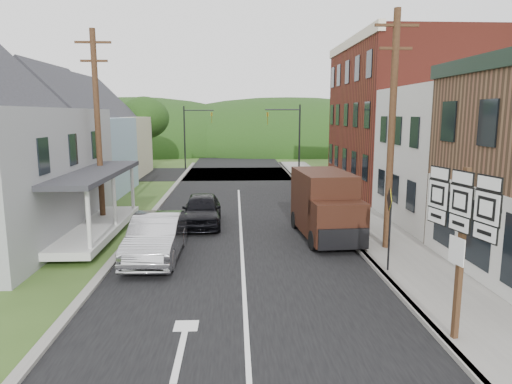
{
  "coord_description": "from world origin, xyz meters",
  "views": [
    {
      "loc": [
        -0.25,
        -13.36,
        5.26
      ],
      "look_at": [
        0.58,
        4.47,
        2.2
      ],
      "focal_mm": 32.0,
      "sensor_mm": 36.0,
      "label": 1
    }
  ],
  "objects": [
    {
      "name": "ground",
      "position": [
        0.0,
        0.0,
        0.0
      ],
      "size": [
        120.0,
        120.0,
        0.0
      ],
      "primitive_type": "plane",
      "color": "#2D4719",
      "rests_on": "ground"
    },
    {
      "name": "road",
      "position": [
        0.0,
        10.0,
        0.0
      ],
      "size": [
        9.0,
        90.0,
        0.02
      ],
      "primitive_type": "cube",
      "color": "black",
      "rests_on": "ground"
    },
    {
      "name": "cross_road",
      "position": [
        0.0,
        27.0,
        0.0
      ],
      "size": [
        60.0,
        9.0,
        0.02
      ],
      "primitive_type": "cube",
      "color": "black",
      "rests_on": "ground"
    },
    {
      "name": "sidewalk_right",
      "position": [
        5.9,
        8.0,
        0.07
      ],
      "size": [
        2.8,
        55.0,
        0.15
      ],
      "primitive_type": "cube",
      "color": "slate",
      "rests_on": "ground"
    },
    {
      "name": "curb_right",
      "position": [
        4.55,
        8.0,
        0.07
      ],
      "size": [
        0.2,
        55.0,
        0.15
      ],
      "primitive_type": "cube",
      "color": "slate",
      "rests_on": "ground"
    },
    {
      "name": "curb_left",
      "position": [
        -4.65,
        8.0,
        0.06
      ],
      "size": [
        0.3,
        55.0,
        0.12
      ],
      "primitive_type": "cube",
      "color": "slate",
      "rests_on": "ground"
    },
    {
      "name": "storefront_white",
      "position": [
        11.3,
        7.5,
        3.25
      ],
      "size": [
        8.0,
        7.0,
        6.5
      ],
      "primitive_type": "cube",
      "color": "silver",
      "rests_on": "ground"
    },
    {
      "name": "storefront_red",
      "position": [
        11.3,
        17.0,
        5.0
      ],
      "size": [
        8.0,
        12.0,
        10.0
      ],
      "primitive_type": "cube",
      "color": "maroon",
      "rests_on": "ground"
    },
    {
      "name": "house_blue",
      "position": [
        -11.0,
        17.0,
        3.69
      ],
      "size": [
        7.14,
        8.16,
        7.28
      ],
      "color": "#98B8D0",
      "rests_on": "ground"
    },
    {
      "name": "house_cream",
      "position": [
        -11.5,
        26.0,
        3.69
      ],
      "size": [
        7.14,
        8.16,
        7.28
      ],
      "color": "beige",
      "rests_on": "ground"
    },
    {
      "name": "utility_pole_right",
      "position": [
        5.6,
        3.5,
        4.66
      ],
      "size": [
        1.6,
        0.26,
        9.0
      ],
      "color": "#472D19",
      "rests_on": "ground"
    },
    {
      "name": "utility_pole_left",
      "position": [
        -6.5,
        8.0,
        4.66
      ],
      "size": [
        1.6,
        0.26,
        9.0
      ],
      "color": "#472D19",
      "rests_on": "ground"
    },
    {
      "name": "traffic_signal_right",
      "position": [
        4.3,
        23.5,
        3.76
      ],
      "size": [
        2.87,
        0.2,
        6.0
      ],
      "color": "black",
      "rests_on": "ground"
    },
    {
      "name": "traffic_signal_left",
      "position": [
        -4.3,
        30.5,
        3.76
      ],
      "size": [
        2.87,
        0.2,
        6.0
      ],
      "color": "black",
      "rests_on": "ground"
    },
    {
      "name": "tree_left_d",
      "position": [
        -9.0,
        32.0,
        4.88
      ],
      "size": [
        4.8,
        4.8,
        6.94
      ],
      "color": "#382616",
      "rests_on": "ground"
    },
    {
      "name": "forested_ridge",
      "position": [
        0.0,
        55.0,
        0.0
      ],
      "size": [
        90.0,
        30.0,
        16.0
      ],
      "primitive_type": "ellipsoid",
      "color": "#19320F",
      "rests_on": "ground"
    },
    {
      "name": "silver_sedan",
      "position": [
        -3.14,
        2.93,
        0.81
      ],
      "size": [
        1.77,
        4.93,
        1.62
      ],
      "primitive_type": "imported",
      "rotation": [
        0.0,
        0.0,
        -0.01
      ],
      "color": "#BBBAC0",
      "rests_on": "ground"
    },
    {
      "name": "dark_sedan",
      "position": [
        -1.82,
        7.94,
        0.75
      ],
      "size": [
        1.9,
        4.46,
        1.5
      ],
      "primitive_type": "imported",
      "rotation": [
        0.0,
        0.0,
        0.03
      ],
      "color": "black",
      "rests_on": "ground"
    },
    {
      "name": "delivery_van",
      "position": [
        3.59,
        5.47,
        1.43
      ],
      "size": [
        2.41,
        5.19,
        2.83
      ],
      "rotation": [
        0.0,
        0.0,
        0.07
      ],
      "color": "black",
      "rests_on": "ground"
    },
    {
      "name": "route_sign_cluster",
      "position": [
        4.74,
        -3.76,
        2.72
      ],
      "size": [
        0.52,
        2.24,
        3.97
      ],
      "rotation": [
        0.0,
        0.0,
        0.2
      ],
      "color": "#472D19",
      "rests_on": "sidewalk_right"
    },
    {
      "name": "warning_sign",
      "position": [
        4.77,
        0.91,
        1.92
      ],
      "size": [
        0.17,
        0.76,
        2.77
      ],
      "rotation": [
        0.0,
        0.0,
        -0.14
      ],
      "color": "black",
      "rests_on": "sidewalk_right"
    }
  ]
}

